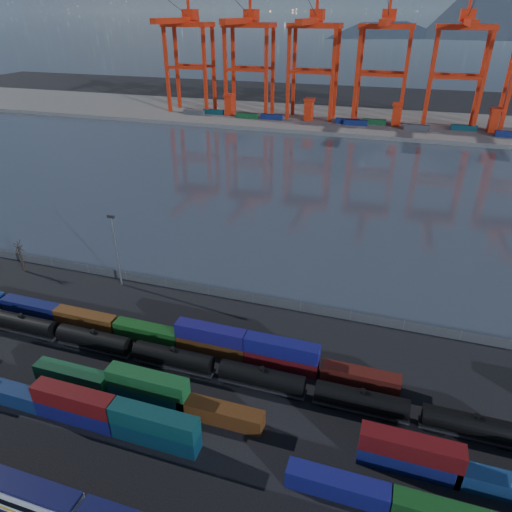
% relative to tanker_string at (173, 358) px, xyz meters
% --- Properties ---
extents(ground, '(700.00, 700.00, 0.00)m').
position_rel_tanker_string_xyz_m(ground, '(6.56, -5.19, -2.20)').
color(ground, black).
rests_on(ground, ground).
extents(harbor_water, '(700.00, 700.00, 0.00)m').
position_rel_tanker_string_xyz_m(harbor_water, '(6.56, 99.81, -2.19)').
color(harbor_water, '#303946').
rests_on(harbor_water, ground).
extents(far_quay, '(700.00, 70.00, 2.00)m').
position_rel_tanker_string_xyz_m(far_quay, '(6.56, 204.81, -1.20)').
color(far_quay, '#514F4C').
rests_on(far_quay, ground).
extents(container_row_south, '(140.70, 2.64, 5.62)m').
position_rel_tanker_string_xyz_m(container_row_south, '(-18.33, -14.27, 0.14)').
color(container_row_south, '#3E4143').
rests_on(container_row_south, ground).
extents(container_row_mid, '(141.63, 2.64, 5.63)m').
position_rel_tanker_string_xyz_m(container_row_mid, '(1.77, -8.03, 0.07)').
color(container_row_mid, '#3E4143').
rests_on(container_row_mid, ground).
extents(container_row_north, '(142.01, 2.57, 5.47)m').
position_rel_tanker_string_xyz_m(container_row_north, '(14.92, 5.83, -0.15)').
color(container_row_north, navy).
rests_on(container_row_north, ground).
extents(tanker_string, '(107.28, 3.07, 4.39)m').
position_rel_tanker_string_xyz_m(tanker_string, '(0.00, 0.00, 0.00)').
color(tanker_string, black).
rests_on(tanker_string, ground).
extents(waterfront_fence, '(160.12, 0.12, 2.20)m').
position_rel_tanker_string_xyz_m(waterfront_fence, '(6.56, 22.81, -1.20)').
color(waterfront_fence, '#595B5E').
rests_on(waterfront_fence, ground).
extents(bare_tree, '(2.09, 2.05, 7.86)m').
position_rel_tanker_string_xyz_m(bare_tree, '(-48.18, 18.99, 1.70)').
color(bare_tree, black).
rests_on(bare_tree, ground).
extents(yard_light_mast, '(1.60, 0.40, 16.60)m').
position_rel_tanker_string_xyz_m(yard_light_mast, '(-23.44, 20.81, 7.10)').
color(yard_light_mast, slate).
rests_on(yard_light_mast, ground).
extents(gantry_cranes, '(201.18, 50.28, 68.08)m').
position_rel_tanker_string_xyz_m(gantry_cranes, '(-0.94, 198.00, 39.53)').
color(gantry_cranes, red).
rests_on(gantry_cranes, ground).
extents(quay_containers, '(172.58, 10.99, 2.60)m').
position_rel_tanker_string_xyz_m(quay_containers, '(-4.43, 190.27, 1.10)').
color(quay_containers, navy).
rests_on(quay_containers, far_quay).
extents(straddle_carriers, '(140.00, 7.00, 11.10)m').
position_rel_tanker_string_xyz_m(straddle_carriers, '(4.06, 194.81, 5.62)').
color(straddle_carriers, red).
rests_on(straddle_carriers, far_quay).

